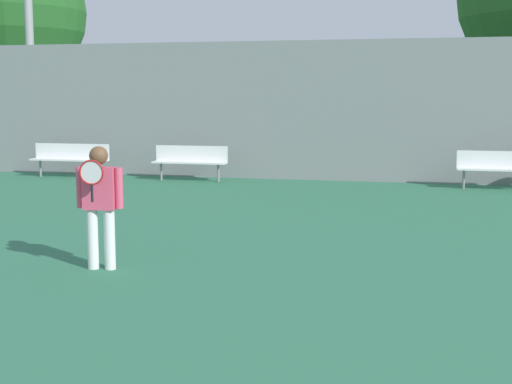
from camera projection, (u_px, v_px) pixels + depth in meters
tennis_player at (100, 199)px, 8.99m from camera, size 0.60×0.43×1.57m
bench_courtside_near at (494, 165)px, 16.64m from camera, size 1.69×0.40×0.90m
bench_courtside_far at (190, 159)px, 18.32m from camera, size 1.93×0.40×0.90m
bench_adjacent_court at (71, 156)px, 19.08m from camera, size 2.15×0.40×0.90m
back_fence at (405, 111)px, 17.77m from camera, size 32.00×0.06×3.58m
tree_green_broad at (7, 12)px, 26.85m from camera, size 5.86×5.86×8.23m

